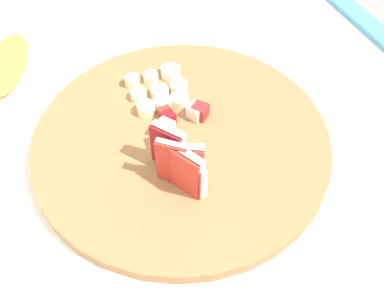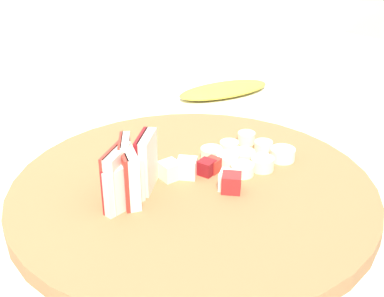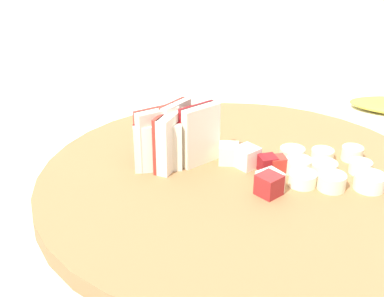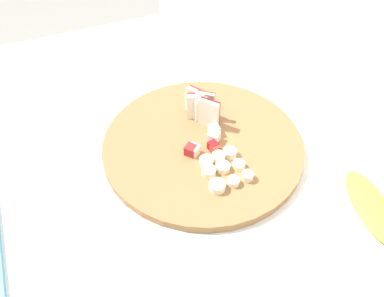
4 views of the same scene
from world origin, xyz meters
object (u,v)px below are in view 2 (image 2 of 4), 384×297
cutting_board (193,192)px  banana_slice_rows (247,155)px  apple_dice_pile (204,173)px  apple_wedge_fan (129,174)px  banana_peel (224,90)px

cutting_board → banana_slice_rows: (0.09, -0.00, 0.02)m
apple_dice_pile → banana_slice_rows: bearing=0.5°
apple_wedge_fan → banana_slice_rows: apple_wedge_fan is taller
cutting_board → banana_peel: size_ratio=2.51×
apple_dice_pile → apple_wedge_fan: bearing=162.3°
banana_peel → cutting_board: bearing=-141.6°
cutting_board → banana_slice_rows: bearing=-0.3°
cutting_board → apple_wedge_fan: apple_wedge_fan is taller
apple_wedge_fan → banana_peel: apple_wedge_fan is taller
cutting_board → banana_peel: cutting_board is taller
cutting_board → banana_slice_rows: size_ratio=4.48×
apple_wedge_fan → apple_dice_pile: apple_wedge_fan is taller
cutting_board → apple_wedge_fan: (-0.07, 0.03, 0.04)m
banana_slice_rows → banana_peel: (0.17, 0.21, -0.02)m
apple_dice_pile → banana_peel: bearing=40.3°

